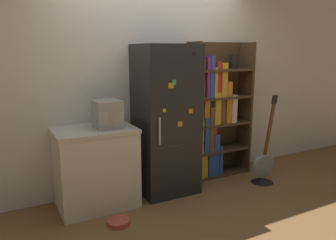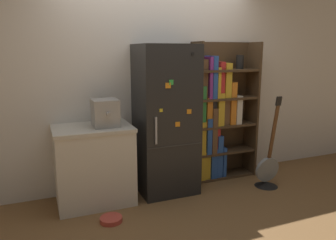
% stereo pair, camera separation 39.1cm
% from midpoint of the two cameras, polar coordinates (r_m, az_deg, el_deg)
% --- Properties ---
extents(ground_plane, '(16.00, 16.00, 0.00)m').
position_cam_midpoint_polar(ground_plane, '(4.05, -2.14, -12.85)').
color(ground_plane, olive).
extents(wall_back, '(8.00, 0.05, 2.60)m').
position_cam_midpoint_polar(wall_back, '(4.13, -5.18, 6.38)').
color(wall_back, white).
rests_on(wall_back, ground_plane).
extents(refrigerator, '(0.68, 0.61, 1.77)m').
position_cam_midpoint_polar(refrigerator, '(3.90, -3.25, -0.05)').
color(refrigerator, black).
rests_on(refrigerator, ground_plane).
extents(bookshelf, '(0.88, 0.32, 1.81)m').
position_cam_midpoint_polar(bookshelf, '(4.42, 5.28, 0.84)').
color(bookshelf, '#4C3823').
rests_on(bookshelf, ground_plane).
extents(kitchen_counter, '(0.85, 0.61, 0.88)m').
position_cam_midpoint_polar(kitchen_counter, '(3.75, -15.43, -8.00)').
color(kitchen_counter, silver).
rests_on(kitchen_counter, ground_plane).
extents(espresso_machine, '(0.27, 0.35, 0.30)m').
position_cam_midpoint_polar(espresso_machine, '(3.60, -13.62, 0.99)').
color(espresso_machine, '#A5A39E').
rests_on(espresso_machine, kitchen_counter).
extents(guitar, '(0.33, 0.29, 1.17)m').
position_cam_midpoint_polar(guitar, '(4.45, 13.81, -8.49)').
color(guitar, black).
rests_on(guitar, ground_plane).
extents(pet_bowl, '(0.23, 0.23, 0.05)m').
position_cam_midpoint_polar(pet_bowl, '(3.47, -11.96, -17.04)').
color(pet_bowl, '#D84C3F').
rests_on(pet_bowl, ground_plane).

